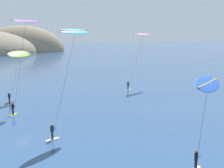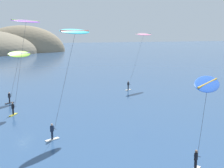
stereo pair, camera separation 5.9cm
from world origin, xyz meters
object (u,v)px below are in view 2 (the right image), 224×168
(kitesurfer_purple, at_px, (25,27))
(kitesurfer_pink, at_px, (142,39))
(kitesurfer_lime, at_px, (19,58))
(kitesurfer_cyan, at_px, (73,41))
(kitesurfer_blue, at_px, (207,89))

(kitesurfer_purple, relative_size, kitesurfer_pink, 1.17)
(kitesurfer_lime, xyz_separation_m, kitesurfer_cyan, (4.92, -16.91, 3.05))
(kitesurfer_pink, height_order, kitesurfer_blue, kitesurfer_pink)
(kitesurfer_purple, xyz_separation_m, kitesurfer_blue, (12.25, -22.27, -5.17))
(kitesurfer_cyan, xyz_separation_m, kitesurfer_blue, (8.14, -11.66, -3.62))
(kitesurfer_lime, height_order, kitesurfer_cyan, kitesurfer_cyan)
(kitesurfer_lime, distance_m, kitesurfer_cyan, 17.87)
(kitesurfer_purple, distance_m, kitesurfer_blue, 25.94)
(kitesurfer_pink, height_order, kitesurfer_lime, kitesurfer_pink)
(kitesurfer_blue, bearing_deg, kitesurfer_pink, 72.24)
(kitesurfer_purple, height_order, kitesurfer_pink, kitesurfer_purple)
(kitesurfer_blue, bearing_deg, kitesurfer_purple, 118.81)
(kitesurfer_pink, xyz_separation_m, kitesurfer_cyan, (-18.26, -19.94, 0.36))
(kitesurfer_pink, bearing_deg, kitesurfer_cyan, -132.48)
(kitesurfer_pink, distance_m, kitesurfer_cyan, 27.04)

